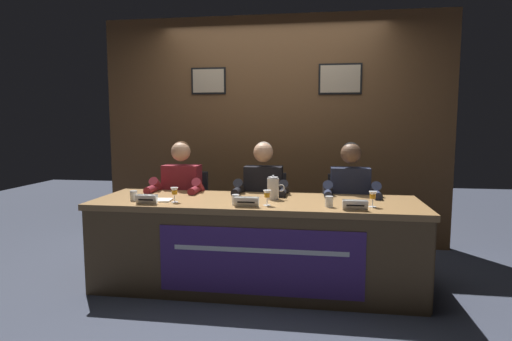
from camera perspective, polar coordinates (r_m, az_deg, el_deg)
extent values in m
plane|color=#383D4C|center=(3.78, 0.00, -15.28)|extent=(12.00, 12.00, 0.00)
cube|color=brown|center=(4.85, 2.36, 5.29)|extent=(3.95, 0.12, 2.60)
cube|color=black|center=(4.94, -6.48, 12.03)|extent=(0.40, 0.02, 0.30)
cube|color=tan|center=(4.93, -6.51, 12.04)|extent=(0.36, 0.01, 0.26)
cube|color=black|center=(4.79, 11.39, 12.13)|extent=(0.47, 0.02, 0.34)
cube|color=tan|center=(4.77, 11.40, 12.15)|extent=(0.43, 0.01, 0.30)
cube|color=olive|center=(3.57, 0.00, -4.39)|extent=(2.75, 0.85, 0.05)
cube|color=brown|center=(3.28, -1.07, -12.17)|extent=(2.69, 0.04, 0.70)
cube|color=brown|center=(4.07, -19.07, -8.84)|extent=(0.08, 0.77, 0.70)
cube|color=brown|center=(3.71, 21.06, -10.37)|extent=(0.08, 0.77, 0.70)
cube|color=#4C2D7A|center=(3.25, 0.47, -12.37)|extent=(1.57, 0.01, 0.52)
cube|color=white|center=(3.21, 0.46, -10.86)|extent=(1.33, 0.00, 0.04)
cylinder|color=black|center=(4.43, -9.71, -11.86)|extent=(0.44, 0.44, 0.02)
cylinder|color=black|center=(4.37, -9.76, -9.20)|extent=(0.05, 0.05, 0.40)
cube|color=#232328|center=(4.32, -9.82, -6.43)|extent=(0.44, 0.44, 0.03)
cube|color=#232328|center=(4.46, -9.07, -2.93)|extent=(0.40, 0.05, 0.44)
cylinder|color=black|center=(4.09, -12.67, -10.33)|extent=(0.10, 0.10, 0.46)
cylinder|color=black|center=(4.02, -9.97, -10.55)|extent=(0.10, 0.10, 0.46)
cylinder|color=black|center=(4.15, -12.02, -6.08)|extent=(0.13, 0.34, 0.13)
cylinder|color=black|center=(4.09, -9.38, -6.22)|extent=(0.13, 0.34, 0.13)
cube|color=maroon|center=(4.23, -10.03, -2.49)|extent=(0.36, 0.20, 0.48)
sphere|color=tan|center=(4.17, -10.21, 2.56)|extent=(0.19, 0.19, 0.19)
sphere|color=#331E0F|center=(4.19, -10.15, 2.77)|extent=(0.17, 0.17, 0.17)
cylinder|color=maroon|center=(4.21, -13.18, -2.34)|extent=(0.09, 0.30, 0.25)
cylinder|color=maroon|center=(4.07, -7.67, -2.52)|extent=(0.09, 0.30, 0.25)
cylinder|color=maroon|center=(4.06, -14.01, -2.48)|extent=(0.07, 0.24, 0.07)
cylinder|color=maroon|center=(3.92, -8.32, -2.67)|extent=(0.07, 0.24, 0.07)
cube|color=white|center=(3.46, -14.79, -3.87)|extent=(0.17, 0.03, 0.08)
cube|color=white|center=(3.49, -14.57, -3.78)|extent=(0.17, 0.03, 0.08)
cube|color=black|center=(3.45, -14.81, -3.88)|extent=(0.12, 0.01, 0.01)
cylinder|color=white|center=(3.51, -11.02, -4.24)|extent=(0.06, 0.06, 0.00)
cylinder|color=white|center=(3.51, -11.03, -3.77)|extent=(0.01, 0.01, 0.05)
cone|color=white|center=(3.50, -11.05, -2.80)|extent=(0.06, 0.06, 0.06)
cylinder|color=orange|center=(3.50, -11.05, -2.91)|extent=(0.04, 0.04, 0.04)
cylinder|color=silver|center=(3.66, -16.32, -3.32)|extent=(0.06, 0.06, 0.08)
cylinder|color=silver|center=(3.66, -16.31, -3.58)|extent=(0.05, 0.05, 0.05)
cylinder|color=black|center=(4.26, 1.07, -12.53)|extent=(0.44, 0.44, 0.02)
cylinder|color=black|center=(4.20, 1.07, -9.78)|extent=(0.05, 0.05, 0.40)
cube|color=#232328|center=(4.14, 1.08, -6.90)|extent=(0.44, 0.44, 0.03)
cube|color=#232328|center=(4.29, 1.43, -3.23)|extent=(0.40, 0.05, 0.44)
cylinder|color=black|center=(3.88, -1.10, -11.11)|extent=(0.10, 0.10, 0.46)
cylinder|color=black|center=(3.85, 1.89, -11.23)|extent=(0.10, 0.10, 0.46)
cylinder|color=black|center=(3.95, -0.75, -6.60)|extent=(0.13, 0.34, 0.13)
cylinder|color=black|center=(3.92, 2.16, -6.69)|extent=(0.13, 0.34, 0.13)
cube|color=black|center=(4.05, 1.03, -2.80)|extent=(0.36, 0.20, 0.48)
sphere|color=tan|center=(3.99, 1.01, 2.48)|extent=(0.19, 0.19, 0.19)
sphere|color=gray|center=(4.00, 1.03, 2.71)|extent=(0.17, 0.17, 0.17)
cylinder|color=black|center=(3.98, -2.15, -2.67)|extent=(0.09, 0.30, 0.25)
cylinder|color=black|center=(3.93, 3.89, -2.81)|extent=(0.09, 0.30, 0.25)
cylinder|color=black|center=(3.83, -2.60, -2.83)|extent=(0.07, 0.24, 0.07)
cylinder|color=black|center=(3.77, 3.69, -2.98)|extent=(0.07, 0.24, 0.07)
cube|color=white|center=(3.24, -1.36, -4.35)|extent=(0.19, 0.03, 0.08)
cube|color=white|center=(3.27, -1.26, -4.24)|extent=(0.19, 0.03, 0.08)
cube|color=black|center=(3.24, -1.37, -4.36)|extent=(0.13, 0.01, 0.01)
cylinder|color=white|center=(3.31, 1.51, -4.77)|extent=(0.06, 0.06, 0.00)
cylinder|color=white|center=(3.31, 1.51, -4.27)|extent=(0.01, 0.01, 0.05)
cone|color=white|center=(3.30, 1.51, -3.24)|extent=(0.06, 0.06, 0.06)
cylinder|color=orange|center=(3.30, 1.51, -3.35)|extent=(0.04, 0.04, 0.04)
cylinder|color=silver|center=(3.33, -2.78, -4.01)|extent=(0.06, 0.06, 0.08)
cylinder|color=silver|center=(3.33, -2.78, -4.29)|extent=(0.05, 0.05, 0.05)
cylinder|color=black|center=(4.24, 12.38, -12.78)|extent=(0.44, 0.44, 0.02)
cylinder|color=black|center=(4.17, 12.45, -10.02)|extent=(0.05, 0.05, 0.40)
cube|color=#232328|center=(4.12, 12.53, -7.13)|extent=(0.44, 0.44, 0.03)
cube|color=#232328|center=(4.27, 12.42, -3.43)|extent=(0.40, 0.05, 0.44)
cylinder|color=black|center=(3.83, 11.30, -11.44)|extent=(0.10, 0.10, 0.46)
cylinder|color=black|center=(3.85, 14.33, -11.44)|extent=(0.10, 0.10, 0.46)
cylinder|color=black|center=(3.90, 11.28, -6.87)|extent=(0.13, 0.34, 0.13)
cylinder|color=black|center=(3.92, 14.23, -6.89)|extent=(0.13, 0.34, 0.13)
cube|color=#1E2338|center=(4.03, 12.66, -3.01)|extent=(0.36, 0.20, 0.48)
sphere|color=brown|center=(3.97, 12.82, 2.30)|extent=(0.19, 0.19, 0.19)
sphere|color=black|center=(3.98, 12.81, 2.53)|extent=(0.17, 0.17, 0.17)
cylinder|color=#1E2338|center=(3.92, 9.71, -2.91)|extent=(0.09, 0.30, 0.25)
cylinder|color=#1E2338|center=(3.95, 15.82, -2.99)|extent=(0.09, 0.30, 0.25)
cylinder|color=#1E2338|center=(3.76, 9.76, -3.09)|extent=(0.07, 0.24, 0.07)
cylinder|color=#1E2338|center=(3.79, 16.13, -3.17)|extent=(0.07, 0.24, 0.07)
cube|color=white|center=(3.20, 13.38, -4.66)|extent=(0.19, 0.03, 0.08)
cube|color=white|center=(3.23, 13.33, -4.55)|extent=(0.19, 0.03, 0.08)
cube|color=black|center=(3.19, 13.39, -4.67)|extent=(0.13, 0.01, 0.01)
cylinder|color=white|center=(3.38, 15.58, -4.79)|extent=(0.06, 0.06, 0.00)
cylinder|color=white|center=(3.37, 15.59, -4.30)|extent=(0.01, 0.01, 0.05)
cone|color=white|center=(3.36, 15.62, -3.29)|extent=(0.06, 0.06, 0.06)
cylinder|color=orange|center=(3.36, 15.62, -3.40)|extent=(0.04, 0.04, 0.04)
cylinder|color=silver|center=(3.30, 9.94, -4.19)|extent=(0.06, 0.06, 0.08)
cylinder|color=silver|center=(3.30, 9.93, -4.48)|extent=(0.05, 0.05, 0.05)
cylinder|color=silver|center=(3.58, 2.33, -2.50)|extent=(0.10, 0.10, 0.18)
cylinder|color=silver|center=(3.56, 2.34, -0.98)|extent=(0.09, 0.08, 0.01)
sphere|color=silver|center=(3.56, 2.34, -0.76)|extent=(0.02, 0.02, 0.02)
torus|color=silver|center=(3.57, 3.42, -2.38)|extent=(0.07, 0.01, 0.07)
cube|color=white|center=(3.61, -13.11, -3.94)|extent=(0.22, 0.17, 0.01)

